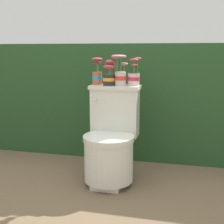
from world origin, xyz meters
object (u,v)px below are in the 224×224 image
(potted_plant_left, at_px, (97,74))
(potted_plant_middle, at_px, (120,73))
(toilet, at_px, (111,142))
(potted_plant_midright, at_px, (134,76))
(potted_plant_midleft, at_px, (109,74))

(potted_plant_left, relative_size, potted_plant_middle, 0.90)
(toilet, bearing_deg, potted_plant_left, 134.80)
(potted_plant_midright, bearing_deg, toilet, -131.96)
(potted_plant_midleft, xyz_separation_m, potted_plant_middle, (0.09, 0.01, 0.01))
(toilet, relative_size, potted_plant_midleft, 3.70)
(potted_plant_middle, bearing_deg, potted_plant_midright, 14.84)
(potted_plant_midleft, distance_m, potted_plant_middle, 0.09)
(potted_plant_middle, bearing_deg, potted_plant_midleft, -174.84)
(toilet, xyz_separation_m, potted_plant_midright, (0.15, 0.17, 0.53))
(toilet, distance_m, potted_plant_midleft, 0.56)
(potted_plant_midleft, relative_size, potted_plant_midright, 0.91)
(potted_plant_midleft, bearing_deg, potted_plant_midright, 10.59)
(potted_plant_midright, bearing_deg, potted_plant_midleft, -169.41)
(potted_plant_midleft, bearing_deg, toilet, -71.12)
(toilet, distance_m, potted_plant_middle, 0.57)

